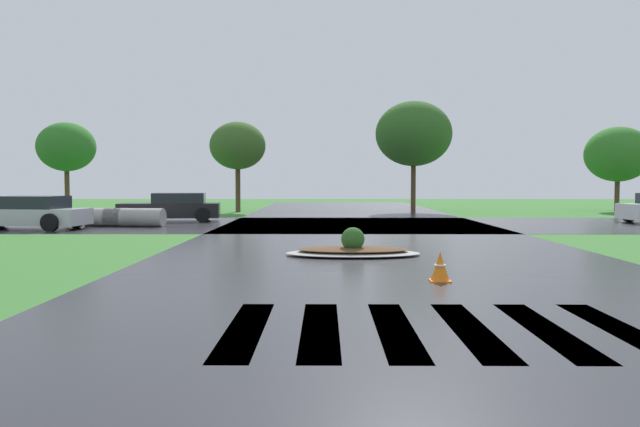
{
  "coord_description": "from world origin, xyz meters",
  "views": [
    {
      "loc": [
        -1.29,
        -3.53,
        1.78
      ],
      "look_at": [
        -1.41,
        11.17,
        1.03
      ],
      "focal_mm": 35.75,
      "sensor_mm": 36.0,
      "label": 1
    }
  ],
  "objects_px": {
    "median_island": "(353,250)",
    "traffic_cone": "(440,267)",
    "car_silver_hatch": "(26,213)",
    "drainage_pipe_stack": "(124,217)",
    "car_blue_compact": "(172,208)"
  },
  "relations": [
    {
      "from": "car_silver_hatch",
      "to": "traffic_cone",
      "type": "relative_size",
      "value": 8.94
    },
    {
      "from": "car_silver_hatch",
      "to": "drainage_pipe_stack",
      "type": "bearing_deg",
      "value": -147.87
    },
    {
      "from": "median_island",
      "to": "drainage_pipe_stack",
      "type": "bearing_deg",
      "value": 131.29
    },
    {
      "from": "car_blue_compact",
      "to": "drainage_pipe_stack",
      "type": "height_order",
      "value": "car_blue_compact"
    },
    {
      "from": "traffic_cone",
      "to": "median_island",
      "type": "bearing_deg",
      "value": 109.31
    },
    {
      "from": "car_blue_compact",
      "to": "drainage_pipe_stack",
      "type": "distance_m",
      "value": 3.48
    },
    {
      "from": "car_silver_hatch",
      "to": "drainage_pipe_stack",
      "type": "height_order",
      "value": "car_silver_hatch"
    },
    {
      "from": "median_island",
      "to": "car_blue_compact",
      "type": "bearing_deg",
      "value": 119.8
    },
    {
      "from": "car_silver_hatch",
      "to": "drainage_pipe_stack",
      "type": "relative_size",
      "value": 1.45
    },
    {
      "from": "median_island",
      "to": "car_silver_hatch",
      "type": "bearing_deg",
      "value": 144.81
    },
    {
      "from": "car_silver_hatch",
      "to": "car_blue_compact",
      "type": "xyz_separation_m",
      "value": [
        4.27,
        4.77,
        0.02
      ]
    },
    {
      "from": "median_island",
      "to": "traffic_cone",
      "type": "height_order",
      "value": "median_island"
    },
    {
      "from": "median_island",
      "to": "car_blue_compact",
      "type": "xyz_separation_m",
      "value": [
        -7.47,
        13.05,
        0.47
      ]
    },
    {
      "from": "median_island",
      "to": "drainage_pipe_stack",
      "type": "xyz_separation_m",
      "value": [
        -8.56,
        9.75,
        0.22
      ]
    },
    {
      "from": "traffic_cone",
      "to": "car_blue_compact",
      "type": "bearing_deg",
      "value": 117.53
    }
  ]
}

